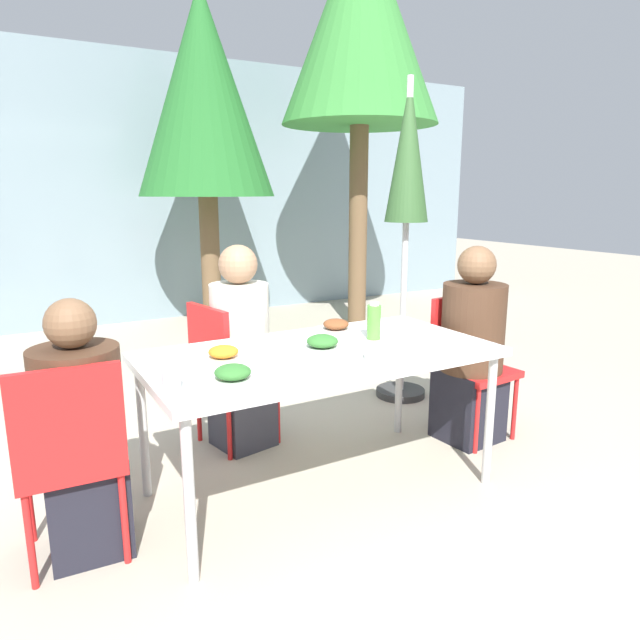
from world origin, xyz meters
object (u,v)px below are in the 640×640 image
(tree_behind_right, at_px, (361,22))
(chair_far, at_px, (225,365))
(person_left, at_px, (82,438))
(closed_umbrella, at_px, (408,172))
(chair_left, at_px, (70,449))
(person_far, at_px, (241,353))
(chair_right, at_px, (466,356))
(bottle, at_px, (374,321))
(salad_bowl, at_px, (385,354))
(tree_behind_left, at_px, (204,94))
(drinking_cup, at_px, (171,379))
(person_right, at_px, (472,352))

(tree_behind_right, bearing_deg, chair_far, -136.94)
(person_left, height_order, closed_umbrella, closed_umbrella)
(closed_umbrella, bearing_deg, tree_behind_right, 64.87)
(chair_left, relative_size, person_far, 0.72)
(chair_right, relative_size, tree_behind_right, 0.20)
(person_left, distance_m, chair_far, 1.09)
(chair_left, bearing_deg, person_far, 37.99)
(chair_left, height_order, bottle, bottle)
(salad_bowl, bearing_deg, tree_behind_left, 82.82)
(tree_behind_right, bearing_deg, person_far, -135.44)
(person_left, height_order, chair_right, person_left)
(person_far, relative_size, closed_umbrella, 0.54)
(drinking_cup, xyz_separation_m, salad_bowl, (0.96, -0.07, -0.02))
(chair_right, distance_m, person_right, 0.11)
(person_right, distance_m, person_far, 1.37)
(chair_right, relative_size, salad_bowl, 4.55)
(person_far, bearing_deg, salad_bowl, 6.74)
(salad_bowl, height_order, tree_behind_right, tree_behind_right)
(drinking_cup, height_order, tree_behind_left, tree_behind_left)
(chair_right, relative_size, bottle, 4.36)
(salad_bowl, bearing_deg, drinking_cup, 175.80)
(tree_behind_left, bearing_deg, person_far, -105.87)
(drinking_cup, bearing_deg, closed_umbrella, 29.17)
(chair_far, height_order, tree_behind_right, tree_behind_right)
(chair_far, bearing_deg, person_right, 52.97)
(chair_left, distance_m, chair_far, 1.18)
(person_right, xyz_separation_m, chair_far, (-1.32, 0.63, -0.05))
(chair_left, relative_size, closed_umbrella, 0.38)
(chair_right, distance_m, tree_behind_right, 3.99)
(closed_umbrella, xyz_separation_m, tree_behind_left, (-0.55, 2.57, 0.81))
(person_far, relative_size, tree_behind_right, 0.28)
(person_right, bearing_deg, person_left, -3.58)
(bottle, bearing_deg, chair_right, 8.82)
(person_right, bearing_deg, chair_right, -121.89)
(person_right, xyz_separation_m, person_far, (-1.23, 0.60, 0.02))
(drinking_cup, height_order, tree_behind_right, tree_behind_right)
(drinking_cup, bearing_deg, chair_right, 11.38)
(chair_far, distance_m, closed_umbrella, 1.82)
(chair_right, xyz_separation_m, salad_bowl, (-0.95, -0.46, 0.26))
(person_right, relative_size, drinking_cup, 12.55)
(person_far, xyz_separation_m, drinking_cup, (-0.64, -0.90, 0.21))
(person_left, bearing_deg, bottle, 2.56)
(tree_behind_left, distance_m, tree_behind_right, 1.76)
(chair_left, distance_m, chair_right, 2.29)
(drinking_cup, bearing_deg, bottle, 13.14)
(chair_right, height_order, closed_umbrella, closed_umbrella)
(person_right, relative_size, tree_behind_left, 0.34)
(chair_far, distance_m, tree_behind_right, 4.22)
(chair_right, bearing_deg, drinking_cup, 6.87)
(person_right, distance_m, bottle, 0.79)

